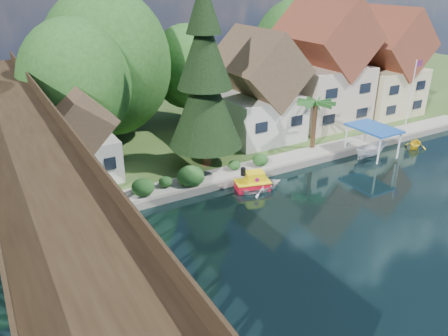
# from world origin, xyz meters

# --- Properties ---
(ground) EXTENTS (140.00, 140.00, 0.00)m
(ground) POSITION_xyz_m (0.00, 0.00, 0.00)
(ground) COLOR black
(ground) RESTS_ON ground
(bank) EXTENTS (140.00, 52.00, 0.50)m
(bank) POSITION_xyz_m (0.00, 34.00, 0.25)
(bank) COLOR #345020
(bank) RESTS_ON ground
(seawall) EXTENTS (60.00, 0.40, 0.62)m
(seawall) POSITION_xyz_m (4.00, 8.00, 0.31)
(seawall) COLOR slate
(seawall) RESTS_ON ground
(promenade) EXTENTS (50.00, 2.60, 0.06)m
(promenade) POSITION_xyz_m (6.00, 9.30, 0.53)
(promenade) COLOR gray
(promenade) RESTS_ON bank
(trestle_bridge) EXTENTS (4.12, 44.18, 9.30)m
(trestle_bridge) POSITION_xyz_m (-16.00, 5.17, 5.35)
(trestle_bridge) COLOR black
(trestle_bridge) RESTS_ON ground
(house_left) EXTENTS (7.64, 8.64, 11.02)m
(house_left) POSITION_xyz_m (7.00, 16.00, 5.14)
(house_left) COLOR beige
(house_left) RESTS_ON bank
(house_center) EXTENTS (8.65, 9.18, 13.89)m
(house_center) POSITION_xyz_m (16.00, 16.50, 6.42)
(house_center) COLOR #BEAA94
(house_center) RESTS_ON bank
(house_right) EXTENTS (8.15, 8.64, 12.45)m
(house_right) POSITION_xyz_m (25.00, 16.00, 5.78)
(house_right) COLOR beige
(house_right) RESTS_ON bank
(shed) EXTENTS (5.09, 5.40, 7.85)m
(shed) POSITION_xyz_m (-11.00, 14.50, 3.83)
(shed) COLOR beige
(shed) RESTS_ON bank
(bg_trees) EXTENTS (49.90, 13.30, 10.57)m
(bg_trees) POSITION_xyz_m (1.00, 21.25, 7.29)
(bg_trees) COLOR #382314
(bg_trees) RESTS_ON bank
(shrubs) EXTENTS (15.76, 2.47, 1.70)m
(shrubs) POSITION_xyz_m (-4.60, 9.26, 1.23)
(shrubs) COLOR #163E16
(shrubs) RESTS_ON bank
(conifer) EXTENTS (6.37, 6.37, 15.69)m
(conifer) POSITION_xyz_m (-1.09, 11.85, 8.06)
(conifer) COLOR #382314
(conifer) RESTS_ON bank
(palm_tree) EXTENTS (3.67, 3.67, 5.04)m
(palm_tree) POSITION_xyz_m (9.93, 10.35, 4.90)
(palm_tree) COLOR #382314
(palm_tree) RESTS_ON bank
(flagpole) EXTENTS (1.19, 0.23, 7.59)m
(flagpole) POSITION_xyz_m (22.57, 9.54, 5.15)
(flagpole) COLOR white
(flagpole) RESTS_ON bank
(tugboat) EXTENTS (3.12, 2.23, 2.04)m
(tugboat) POSITION_xyz_m (0.41, 6.54, 0.61)
(tugboat) COLOR #B70C22
(tugboat) RESTS_ON ground
(boat_white_a) EXTENTS (3.94, 2.90, 0.79)m
(boat_white_a) POSITION_xyz_m (1.06, 6.26, 0.39)
(boat_white_a) COLOR white
(boat_white_a) RESTS_ON ground
(boat_canopy) EXTENTS (3.78, 4.68, 3.01)m
(boat_canopy) POSITION_xyz_m (14.06, 6.68, 1.29)
(boat_canopy) COLOR silver
(boat_canopy) RESTS_ON ground
(boat_yellow) EXTENTS (3.21, 3.08, 1.31)m
(boat_yellow) POSITION_xyz_m (19.76, 6.02, 0.65)
(boat_yellow) COLOR yellow
(boat_yellow) RESTS_ON ground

